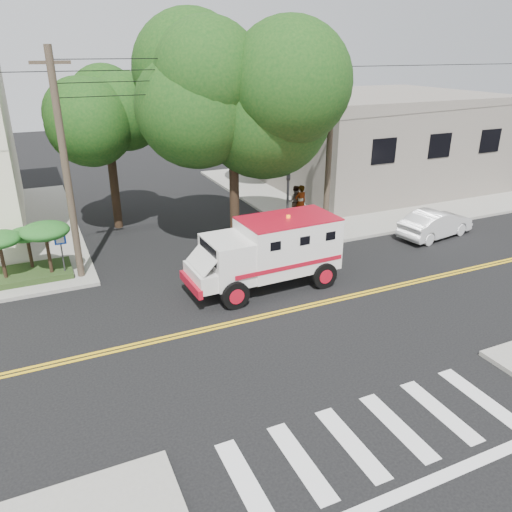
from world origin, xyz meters
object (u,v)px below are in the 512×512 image
armored_truck (270,250)px  pedestrian_b (295,202)px  parked_sedan (435,224)px  pedestrian_a (300,203)px

armored_truck → pedestrian_b: bearing=52.7°
armored_truck → parked_sedan: (10.09, 1.65, -0.87)m
armored_truck → parked_sedan: armored_truck is taller
parked_sedan → pedestrian_a: (-5.08, 4.85, 0.42)m
parked_sedan → pedestrian_b: (-5.13, 5.35, 0.35)m
parked_sedan → pedestrian_b: pedestrian_b is taller
armored_truck → pedestrian_a: (5.01, 6.49, -0.45)m
armored_truck → pedestrian_b: 8.59m
pedestrian_a → pedestrian_b: pedestrian_a is taller
armored_truck → parked_sedan: bearing=7.3°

